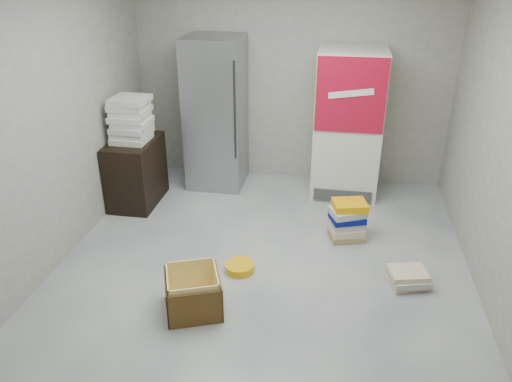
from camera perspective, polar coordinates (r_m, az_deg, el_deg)
The scene contains 10 objects.
ground at distance 4.77m, azimuth 0.26°, elevation -10.35°, with size 5.00×5.00×0.00m, color #BCBCB7.
room_shell at distance 3.98m, azimuth 0.32°, elevation 11.02°, with size 4.04×5.04×2.82m.
steel_fridge at distance 6.40m, azimuth -4.60°, elevation 8.81°, with size 0.70×0.72×1.90m.
coke_cooler at distance 6.22m, azimuth 10.44°, elevation 7.53°, with size 0.80×0.73×1.80m.
wood_shelf at distance 6.20m, azimuth -13.52°, elevation 2.15°, with size 0.50×0.80×0.80m, color black.
supply_box_stack at distance 5.97m, azimuth -14.12°, elevation 7.95°, with size 0.44×0.44×0.52m.
phonebook_stack_main at distance 5.42m, azimuth 10.38°, elevation -3.33°, with size 0.43×0.39×0.43m.
phonebook_stack_side at distance 4.90m, azimuth 16.99°, elevation -9.49°, with size 0.41×0.38×0.15m.
cardboard_box at distance 4.40m, azimuth -7.19°, elevation -11.68°, with size 0.60×0.60×0.37m.
bucket_lid at distance 4.90m, azimuth -1.90°, elevation -8.69°, with size 0.29×0.29×0.08m, color #F7A90D.
Camera 1 is at (0.63, -3.80, 2.82)m, focal length 35.00 mm.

